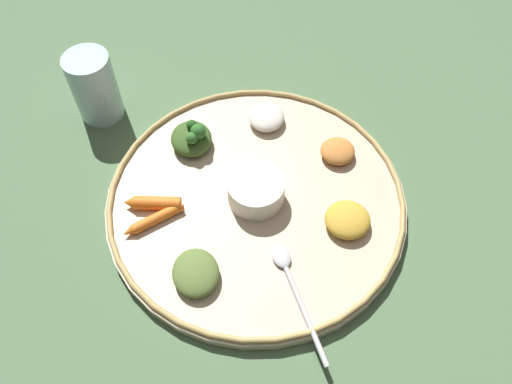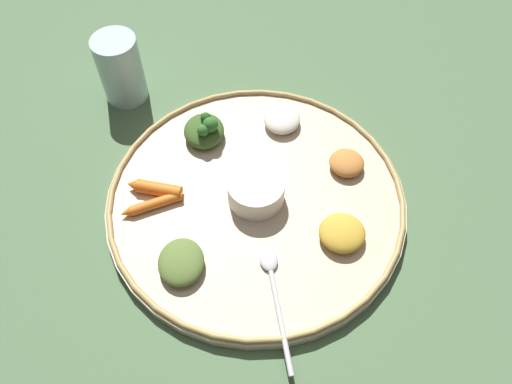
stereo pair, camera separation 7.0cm
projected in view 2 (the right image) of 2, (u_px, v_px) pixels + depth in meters
ground_plane at (256, 204)px, 0.75m from camera, size 2.40×2.40×0.00m
platter at (256, 201)px, 0.74m from camera, size 0.43×0.43×0.02m
platter_rim at (256, 197)px, 0.73m from camera, size 0.42×0.42×0.01m
center_bowl at (256, 190)px, 0.72m from camera, size 0.08×0.08×0.04m
spoon at (274, 287)px, 0.65m from camera, size 0.10×0.15×0.01m
greens_pile at (205, 130)px, 0.78m from camera, size 0.09×0.09×0.05m
carrot_near_spoon at (155, 188)px, 0.73m from camera, size 0.06×0.08×0.02m
carrot_outer at (152, 204)px, 0.72m from camera, size 0.09×0.04×0.01m
mound_collards at (181, 262)px, 0.66m from camera, size 0.09×0.09×0.02m
mound_lentil_yellow at (342, 233)px, 0.69m from camera, size 0.09×0.09×0.02m
mound_squash at (347, 163)px, 0.76m from camera, size 0.06×0.06×0.02m
mound_rice_white at (282, 120)px, 0.80m from camera, size 0.08×0.08×0.02m
drinking_glass at (122, 72)px, 0.83m from camera, size 0.07×0.07×0.11m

